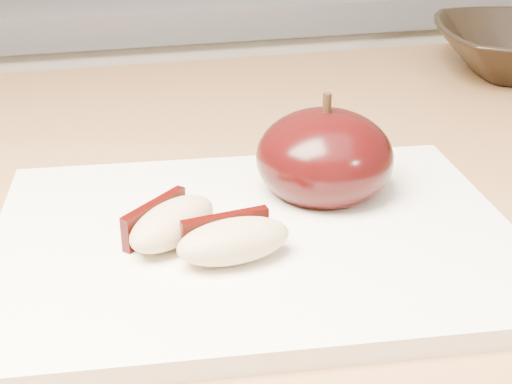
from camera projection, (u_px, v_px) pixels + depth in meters
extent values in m
cube|color=silver|center=(201.00, 240.00, 1.33)|extent=(2.40, 0.60, 0.90)
cube|color=#AB774A|center=(348.00, 193.00, 0.53)|extent=(1.64, 0.64, 0.04)
cube|color=white|center=(256.00, 239.00, 0.42)|extent=(0.32, 0.25, 0.01)
ellipsoid|color=black|center=(325.00, 158.00, 0.46)|extent=(0.09, 0.09, 0.06)
cylinder|color=black|center=(327.00, 104.00, 0.44)|extent=(0.01, 0.01, 0.01)
ellipsoid|color=tan|center=(173.00, 223.00, 0.40)|extent=(0.07, 0.07, 0.02)
cube|color=black|center=(155.00, 218.00, 0.41)|extent=(0.04, 0.04, 0.02)
ellipsoid|color=tan|center=(234.00, 241.00, 0.38)|extent=(0.07, 0.04, 0.02)
cube|color=black|center=(225.00, 231.00, 0.39)|extent=(0.05, 0.01, 0.02)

